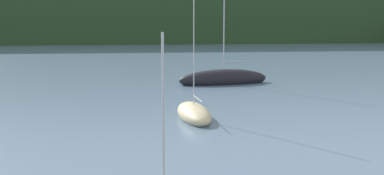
{
  "coord_description": "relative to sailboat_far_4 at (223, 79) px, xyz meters",
  "views": [
    {
      "loc": [
        -2.74,
        13.59,
        5.68
      ],
      "look_at": [
        0.0,
        38.99,
        1.83
      ],
      "focal_mm": 44.45,
      "sensor_mm": 36.0,
      "label": 1
    }
  ],
  "objects": [
    {
      "name": "wooded_hillside",
      "position": [
        19.95,
        83.59,
        6.74
      ],
      "size": [
        352.0,
        48.39,
        32.64
      ],
      "color": "#264223",
      "rests_on": "ground_plane"
    },
    {
      "name": "sailboat_far_4",
      "position": [
        0.0,
        0.0,
        0.0
      ],
      "size": [
        8.06,
        3.51,
        9.32
      ],
      "rotation": [
        0.0,
        0.0,
        3.33
      ],
      "color": "black",
      "rests_on": "ground_plane"
    },
    {
      "name": "sailboat_mid_6",
      "position": [
        -4.02,
        -13.37,
        -0.14
      ],
      "size": [
        2.11,
        5.06,
        7.05
      ],
      "rotation": [
        0.0,
        0.0,
        1.67
      ],
      "color": "#CCBC8E",
      "rests_on": "ground_plane"
    }
  ]
}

